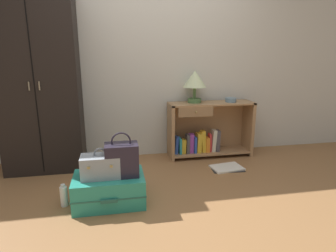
% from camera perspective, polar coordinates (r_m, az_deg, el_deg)
% --- Properties ---
extents(ground_plane, '(9.00, 9.00, 0.00)m').
position_cam_1_polar(ground_plane, '(2.64, 0.38, -16.23)').
color(ground_plane, olive).
extents(back_wall, '(6.40, 0.10, 2.60)m').
position_cam_1_polar(back_wall, '(3.75, -4.13, 13.79)').
color(back_wall, beige).
rests_on(back_wall, ground_plane).
extents(wardrobe, '(0.85, 0.47, 1.99)m').
position_cam_1_polar(wardrobe, '(3.53, -23.83, 7.62)').
color(wardrobe, black).
rests_on(wardrobe, ground_plane).
extents(bookshelf, '(1.09, 0.33, 0.71)m').
position_cam_1_polar(bookshelf, '(3.83, 7.57, -0.96)').
color(bookshelf, '#A37A51').
rests_on(bookshelf, ground_plane).
extents(table_lamp, '(0.29, 0.29, 0.40)m').
position_cam_1_polar(table_lamp, '(3.68, 5.26, 8.83)').
color(table_lamp, '#4C7542').
rests_on(table_lamp, bookshelf).
extents(bowl, '(0.14, 0.14, 0.05)m').
position_cam_1_polar(bowl, '(3.82, 12.17, 5.01)').
color(bowl, slate).
rests_on(bowl, bookshelf).
extents(suitcase_large, '(0.63, 0.44, 0.27)m').
position_cam_1_polar(suitcase_large, '(2.75, -11.41, -12.03)').
color(suitcase_large, teal).
rests_on(suitcase_large, ground_plane).
extents(train_case, '(0.34, 0.21, 0.27)m').
position_cam_1_polar(train_case, '(2.64, -13.04, -7.65)').
color(train_case, '#8E99A3').
rests_on(train_case, suitcase_large).
extents(handbag, '(0.29, 0.19, 0.40)m').
position_cam_1_polar(handbag, '(2.61, -9.03, -6.48)').
color(handbag, '#231E2D').
rests_on(handbag, suitcase_large).
extents(bottle, '(0.06, 0.06, 0.21)m').
position_cam_1_polar(bottle, '(2.82, -19.69, -12.74)').
color(bottle, white).
rests_on(bottle, ground_plane).
extents(open_book_on_floor, '(0.39, 0.29, 0.02)m').
position_cam_1_polar(open_book_on_floor, '(3.54, 11.42, -8.00)').
color(open_book_on_floor, white).
rests_on(open_book_on_floor, ground_plane).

